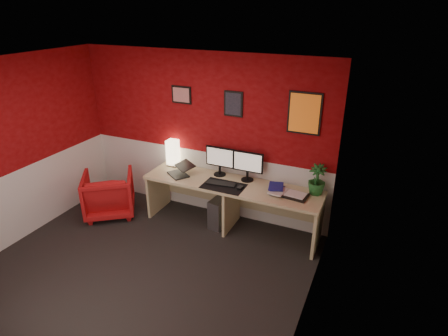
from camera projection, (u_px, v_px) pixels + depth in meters
ground at (141, 272)px, 4.69m from camera, size 4.00×3.50×0.01m
ceiling at (118, 69)px, 3.68m from camera, size 4.00×3.50×0.01m
wall_back at (203, 136)px, 5.64m from camera, size 4.00×0.01×2.50m
wall_left at (8, 155)px, 4.93m from camera, size 0.01×3.50×2.50m
wall_right at (309, 222)px, 3.43m from camera, size 0.01×3.50×2.50m
wainscot_back at (204, 181)px, 5.94m from camera, size 4.00×0.01×1.00m
wainscot_left at (20, 205)px, 5.24m from camera, size 0.01×3.50×1.00m
wainscot_right at (301, 286)px, 3.74m from camera, size 0.01×3.50×1.00m
desk at (231, 206)px, 5.48m from camera, size 2.60×0.65×0.73m
shoji_lamp at (173, 153)px, 5.85m from camera, size 0.16×0.16×0.40m
laptop at (178, 168)px, 5.55m from camera, size 0.40×0.38×0.22m
monitor_left at (220, 157)px, 5.49m from camera, size 0.45×0.06×0.58m
monitor_right at (248, 162)px, 5.31m from camera, size 0.45×0.06×0.58m
desk_mat at (224, 186)px, 5.25m from camera, size 0.60×0.38×0.01m
keyboard at (221, 183)px, 5.30m from camera, size 0.43×0.19×0.02m
mouse at (240, 188)px, 5.17m from camera, size 0.07×0.11×0.03m
book_bottom at (270, 190)px, 5.12m from camera, size 0.26×0.31×0.03m
book_middle at (272, 189)px, 5.08m from camera, size 0.24×0.30×0.02m
book_top at (269, 186)px, 5.12m from camera, size 0.25×0.30×0.02m
zen_tray at (294, 195)px, 4.98m from camera, size 0.38×0.29×0.03m
potted_plant at (317, 180)px, 4.97m from camera, size 0.26×0.26×0.42m
pc_tower at (221, 211)px, 5.61m from camera, size 0.27×0.47×0.45m
armchair at (109, 194)px, 5.87m from camera, size 1.04×1.04×0.69m
art_left at (181, 95)px, 5.51m from camera, size 0.32×0.02×0.26m
art_center at (233, 104)px, 5.22m from camera, size 0.28×0.02×0.36m
art_right at (305, 113)px, 4.85m from camera, size 0.44×0.02×0.56m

